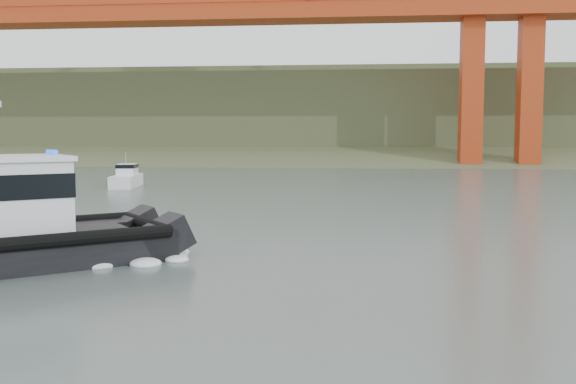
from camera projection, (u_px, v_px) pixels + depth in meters
name	position (u px, v px, depth m)	size (l,w,h in m)	color
ground	(303.00, 293.00, 19.01)	(400.00, 400.00, 0.00)	#4A5853
headlands	(347.00, 124.00, 142.73)	(500.00, 105.36, 27.12)	#3D4B2A
motorboat	(127.00, 178.00, 57.51)	(2.77, 6.07, 3.22)	white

